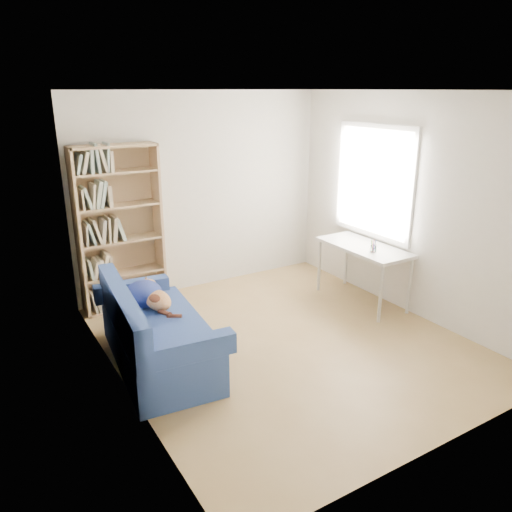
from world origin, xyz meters
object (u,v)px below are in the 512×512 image
(sofa, at_px, (154,333))
(pen_cup, at_px, (373,247))
(bookshelf, at_px, (120,236))
(desk, at_px, (364,251))

(sofa, relative_size, pen_cup, 11.90)
(bookshelf, bearing_deg, desk, -28.39)
(sofa, height_order, desk, sofa)
(sofa, xyz_separation_m, pen_cup, (2.73, -0.15, 0.48))
(sofa, distance_m, pen_cup, 2.78)
(desk, relative_size, pen_cup, 8.33)
(bookshelf, relative_size, pen_cup, 13.41)
(bookshelf, height_order, desk, bookshelf)
(bookshelf, bearing_deg, sofa, -96.34)
(sofa, relative_size, desk, 1.43)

